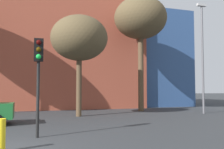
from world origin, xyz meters
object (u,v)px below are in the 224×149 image
traffic_light_island (38,64)px  bare_tree_0 (140,19)px  bollard_yellow_0 (1,135)px  street_lamp (202,51)px  bare_tree_1 (79,39)px

traffic_light_island → bare_tree_0: bare_tree_0 is taller
bollard_yellow_0 → street_lamp: bearing=31.6°
traffic_light_island → bare_tree_0: size_ratio=0.38×
traffic_light_island → street_lamp: size_ratio=0.44×
street_lamp → bollard_yellow_0: bearing=-148.4°
traffic_light_island → bare_tree_0: bearing=139.8°
bare_tree_1 → street_lamp: (9.65, -0.91, -0.58)m
traffic_light_island → bollard_yellow_0: bearing=-27.3°
traffic_light_island → bare_tree_1: bearing=159.2°
bollard_yellow_0 → bare_tree_1: bearing=66.3°
bare_tree_1 → traffic_light_island: bearing=-112.2°
street_lamp → bare_tree_1: bearing=174.6°
bare_tree_0 → bollard_yellow_0: bearing=-129.8°
bare_tree_1 → street_lamp: street_lamp is taller
bare_tree_0 → traffic_light_island: bearing=-131.6°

